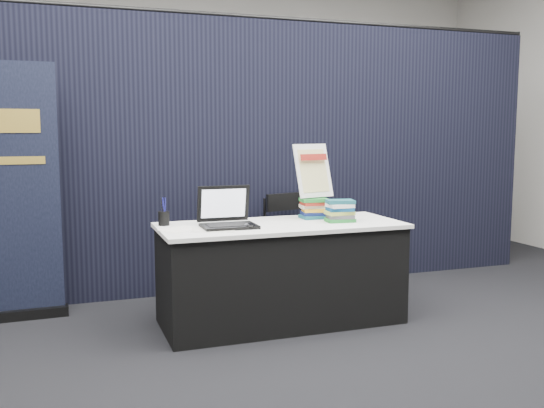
{
  "coord_description": "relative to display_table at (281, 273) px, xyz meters",
  "views": [
    {
      "loc": [
        -1.54,
        -3.59,
        1.44
      ],
      "look_at": [
        -0.07,
        0.55,
        0.9
      ],
      "focal_mm": 40.0,
      "sensor_mm": 36.0,
      "label": 1
    }
  ],
  "objects": [
    {
      "name": "floor",
      "position": [
        0.0,
        -0.55,
        -0.38
      ],
      "size": [
        8.0,
        8.0,
        0.0
      ],
      "primitive_type": "plane",
      "color": "black",
      "rests_on": "ground"
    },
    {
      "name": "wall_back",
      "position": [
        0.0,
        3.45,
        1.37
      ],
      "size": [
        8.0,
        0.02,
        3.5
      ],
      "primitive_type": "cube",
      "color": "beige",
      "rests_on": "floor"
    },
    {
      "name": "drape_partition",
      "position": [
        0.0,
        1.05,
        0.82
      ],
      "size": [
        6.0,
        0.08,
        2.4
      ],
      "primitive_type": "cube",
      "color": "black",
      "rests_on": "floor"
    },
    {
      "name": "display_table",
      "position": [
        0.0,
        0.0,
        0.0
      ],
      "size": [
        1.8,
        0.75,
        0.75
      ],
      "color": "black",
      "rests_on": "floor"
    },
    {
      "name": "laptop",
      "position": [
        -0.41,
        -0.01,
        0.44
      ],
      "size": [
        0.39,
        0.31,
        0.29
      ],
      "rotation": [
        0.0,
        0.0,
        -0.02
      ],
      "color": "black",
      "rests_on": "display_table"
    },
    {
      "name": "mouse",
      "position": [
        -0.29,
        -0.14,
        0.39
      ],
      "size": [
        0.09,
        0.13,
        0.04
      ],
      "primitive_type": "ellipsoid",
      "rotation": [
        0.0,
        0.0,
        -0.13
      ],
      "color": "black",
      "rests_on": "display_table"
    },
    {
      "name": "brochure_left",
      "position": [
        -0.75,
        -0.01,
        0.38
      ],
      "size": [
        0.33,
        0.31,
        0.0
      ],
      "primitive_type": "cube",
      "rotation": [
        0.0,
        0.0,
        0.56
      ],
      "color": "white",
      "rests_on": "display_table"
    },
    {
      "name": "brochure_mid",
      "position": [
        -0.54,
        -0.11,
        0.38
      ],
      "size": [
        0.35,
        0.3,
        0.0
      ],
      "primitive_type": "cube",
      "rotation": [
        0.0,
        0.0,
        -0.33
      ],
      "color": "silver",
      "rests_on": "display_table"
    },
    {
      "name": "brochure_right",
      "position": [
        -0.52,
        -0.05,
        0.38
      ],
      "size": [
        0.3,
        0.21,
        0.0
      ],
      "primitive_type": "cube",
      "rotation": [
        0.0,
        0.0,
        0.01
      ],
      "color": "silver",
      "rests_on": "display_table"
    },
    {
      "name": "pen_cup",
      "position": [
        -0.83,
        0.2,
        0.43
      ],
      "size": [
        0.09,
        0.09,
        0.1
      ],
      "primitive_type": "cylinder",
      "rotation": [
        0.0,
        0.0,
        0.16
      ],
      "color": "black",
      "rests_on": "display_table"
    },
    {
      "name": "book_stack_tall",
      "position": [
        0.34,
        0.16,
        0.45
      ],
      "size": [
        0.21,
        0.17,
        0.16
      ],
      "rotation": [
        0.0,
        0.0,
        -0.09
      ],
      "color": "#18515B",
      "rests_on": "display_table"
    },
    {
      "name": "book_stack_short",
      "position": [
        0.45,
        -0.07,
        0.46
      ],
      "size": [
        0.2,
        0.16,
        0.17
      ],
      "rotation": [
        0.0,
        0.0,
        -0.08
      ],
      "color": "#207A2E",
      "rests_on": "display_table"
    },
    {
      "name": "info_sign",
      "position": [
        0.34,
        0.19,
        0.74
      ],
      "size": [
        0.34,
        0.2,
        0.43
      ],
      "rotation": [
        0.0,
        0.0,
        0.25
      ],
      "color": "black",
      "rests_on": "book_stack_tall"
    },
    {
      "name": "pullup_banner",
      "position": [
        -1.92,
        0.73,
        0.48
      ],
      "size": [
        0.82,
        0.12,
        1.94
      ],
      "rotation": [
        0.0,
        0.0,
        0.02
      ],
      "color": "black",
      "rests_on": "floor"
    },
    {
      "name": "stacking_chair",
      "position": [
        0.35,
        0.68,
        0.11
      ],
      "size": [
        0.49,
        0.5,
        0.88
      ],
      "rotation": [
        0.0,
        0.0,
        0.28
      ],
      "color": "black",
      "rests_on": "floor"
    }
  ]
}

